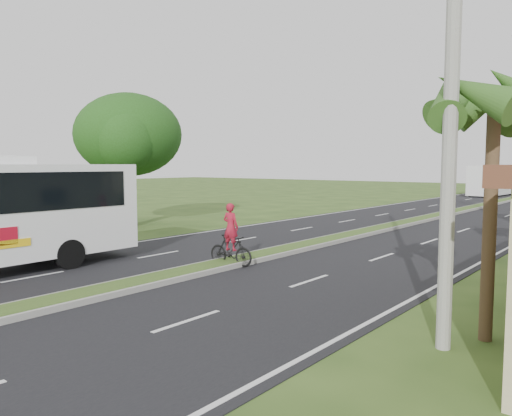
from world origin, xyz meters
The scene contains 9 objects.
ground centered at (0.00, 0.00, 0.00)m, with size 180.00×180.00×0.00m, color #2E471A.
road_asphalt centered at (0.00, 20.00, 0.01)m, with size 14.00×160.00×0.02m, color black.
median_strip centered at (0.00, 20.00, 0.10)m, with size 1.20×160.00×0.18m.
lane_edge_left centered at (-6.70, 20.00, 0.00)m, with size 0.12×160.00×0.01m, color silver.
palm_verge_a centered at (9.00, 3.00, 4.74)m, with size 2.40×2.40×5.45m.
shade_tree centered at (-12.11, 10.02, 5.03)m, with size 6.30×6.00×7.54m.
utility_pole_a centered at (8.50, 2.00, 5.67)m, with size 1.60×0.28×11.00m.
coach_bus_far centered at (-3.20, 54.25, 1.93)m, with size 3.26×11.83×3.41m.
motorcyclist centered at (0.10, 5.22, 0.78)m, with size 1.82×0.65×2.20m.
Camera 1 is at (11.60, -7.48, 3.52)m, focal length 35.00 mm.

